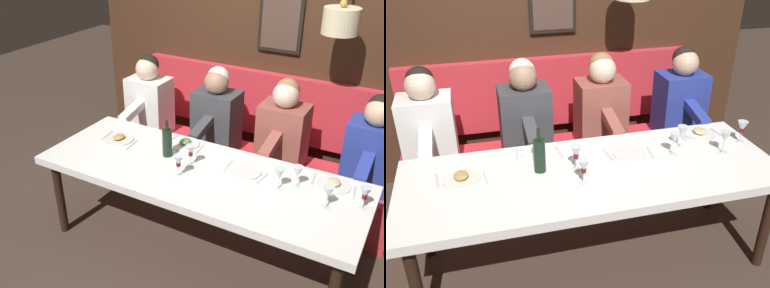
% 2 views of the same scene
% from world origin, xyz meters
% --- Properties ---
extents(ground_plane, '(12.00, 12.00, 0.00)m').
position_xyz_m(ground_plane, '(0.00, 0.00, 0.00)').
color(ground_plane, '#423328').
extents(dining_table, '(0.90, 2.44, 0.74)m').
position_xyz_m(dining_table, '(0.00, 0.00, 0.68)').
color(dining_table, white).
rests_on(dining_table, ground_plane).
extents(banquette_bench, '(0.52, 2.64, 0.45)m').
position_xyz_m(banquette_bench, '(0.89, 0.00, 0.23)').
color(banquette_bench, red).
rests_on(banquette_bench, ground_plane).
extents(back_wall_panel, '(0.59, 3.84, 2.90)m').
position_xyz_m(back_wall_panel, '(1.46, -0.01, 1.37)').
color(back_wall_panel, '#422819').
rests_on(back_wall_panel, ground_plane).
extents(diner_nearest, '(0.60, 0.40, 0.79)m').
position_xyz_m(diner_nearest, '(0.88, -1.06, 0.82)').
color(diner_nearest, '#283893').
rests_on(diner_nearest, banquette_bench).
extents(diner_near, '(0.60, 0.40, 0.79)m').
position_xyz_m(diner_near, '(0.88, -0.33, 0.82)').
color(diner_near, '#934C42').
rests_on(diner_near, banquette_bench).
extents(diner_middle, '(0.60, 0.40, 0.79)m').
position_xyz_m(diner_middle, '(0.88, 0.30, 0.82)').
color(diner_middle, '#3D3D42').
rests_on(diner_middle, banquette_bench).
extents(diner_far, '(0.60, 0.40, 0.79)m').
position_xyz_m(diner_far, '(0.88, 1.05, 0.82)').
color(diner_far, white).
rests_on(diner_far, banquette_bench).
extents(place_setting_0, '(0.24, 0.32, 0.01)m').
position_xyz_m(place_setting_0, '(0.14, -0.30, 0.75)').
color(place_setting_0, silver).
rests_on(place_setting_0, dining_table).
extents(place_setting_1, '(0.24, 0.32, 0.05)m').
position_xyz_m(place_setting_1, '(0.10, 0.82, 0.75)').
color(place_setting_1, silver).
rests_on(place_setting_1, dining_table).
extents(place_setting_2, '(0.24, 0.33, 0.05)m').
position_xyz_m(place_setting_2, '(0.31, 0.30, 0.75)').
color(place_setting_2, white).
rests_on(place_setting_2, dining_table).
extents(place_setting_3, '(0.24, 0.32, 0.05)m').
position_xyz_m(place_setting_3, '(0.28, -0.91, 0.75)').
color(place_setting_3, silver).
rests_on(place_setting_3, dining_table).
extents(wine_glass_0, '(0.07, 0.07, 0.16)m').
position_xyz_m(wine_glass_0, '(0.05, 0.10, 0.86)').
color(wine_glass_0, silver).
rests_on(wine_glass_0, dining_table).
extents(wine_glass_1, '(0.07, 0.07, 0.16)m').
position_xyz_m(wine_glass_1, '(0.00, -0.94, 0.86)').
color(wine_glass_1, silver).
rests_on(wine_glass_1, dining_table).
extents(wine_glass_2, '(0.07, 0.07, 0.16)m').
position_xyz_m(wine_glass_2, '(0.15, -0.69, 0.86)').
color(wine_glass_2, silver).
rests_on(wine_glass_2, dining_table).
extents(wine_glass_3, '(0.07, 0.07, 0.16)m').
position_xyz_m(wine_glass_3, '(0.11, -1.14, 0.86)').
color(wine_glass_3, silver).
rests_on(wine_glass_3, dining_table).
extents(wine_glass_4, '(0.07, 0.07, 0.16)m').
position_xyz_m(wine_glass_4, '(-0.13, 0.10, 0.86)').
color(wine_glass_4, silver).
rests_on(wine_glass_4, dining_table).
extents(wine_glass_5, '(0.07, 0.07, 0.16)m').
position_xyz_m(wine_glass_5, '(0.06, -0.59, 0.86)').
color(wine_glass_5, silver).
rests_on(wine_glass_5, dining_table).
extents(wine_bottle, '(0.08, 0.08, 0.30)m').
position_xyz_m(wine_bottle, '(0.09, 0.33, 0.86)').
color(wine_bottle, black).
rests_on(wine_bottle, dining_table).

